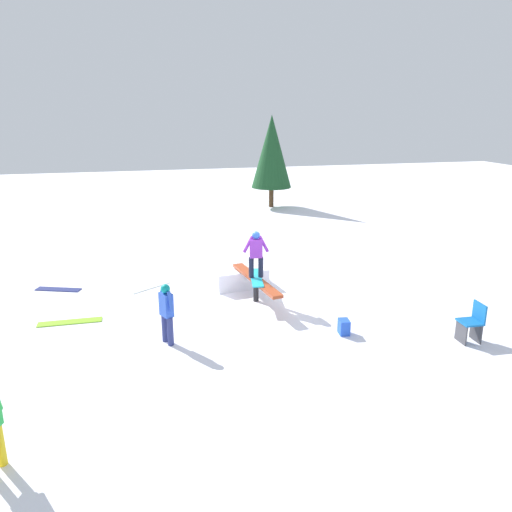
{
  "coord_description": "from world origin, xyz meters",
  "views": [
    {
      "loc": [
        11.9,
        -2.94,
        4.87
      ],
      "look_at": [
        0.0,
        0.0,
        1.24
      ],
      "focal_mm": 35.0,
      "sensor_mm": 36.0,
      "label": 1
    }
  ],
  "objects_px": {
    "loose_snowboard_navy": "(58,289)",
    "pine_tree_near": "(272,152)",
    "main_rider_on_rail": "(256,256)",
    "backpack_on_snow": "(344,327)",
    "rail_feature": "(256,281)",
    "folding_chair": "(472,324)",
    "loose_snowboard_white": "(150,287)",
    "loose_snowboard_lime": "(70,322)",
    "bystander_blue": "(167,311)"
  },
  "relations": [
    {
      "from": "pine_tree_near",
      "to": "backpack_on_snow",
      "type": "bearing_deg",
      "value": -9.36
    },
    {
      "from": "loose_snowboard_white",
      "to": "backpack_on_snow",
      "type": "xyz_separation_m",
      "value": [
        4.15,
        4.12,
        0.16
      ]
    },
    {
      "from": "rail_feature",
      "to": "loose_snowboard_lime",
      "type": "bearing_deg",
      "value": -95.03
    },
    {
      "from": "main_rider_on_rail",
      "to": "loose_snowboard_white",
      "type": "distance_m",
      "value": 3.42
    },
    {
      "from": "rail_feature",
      "to": "backpack_on_snow",
      "type": "distance_m",
      "value": 2.83
    },
    {
      "from": "loose_snowboard_navy",
      "to": "pine_tree_near",
      "type": "relative_size",
      "value": 0.27
    },
    {
      "from": "loose_snowboard_navy",
      "to": "folding_chair",
      "type": "xyz_separation_m",
      "value": [
        5.56,
        9.13,
        0.4
      ]
    },
    {
      "from": "folding_chair",
      "to": "main_rider_on_rail",
      "type": "bearing_deg",
      "value": -128.43
    },
    {
      "from": "main_rider_on_rail",
      "to": "loose_snowboard_navy",
      "type": "height_order",
      "value": "main_rider_on_rail"
    },
    {
      "from": "bystander_blue",
      "to": "loose_snowboard_lime",
      "type": "xyz_separation_m",
      "value": [
        -1.64,
        -2.18,
        -0.74
      ]
    },
    {
      "from": "loose_snowboard_lime",
      "to": "folding_chair",
      "type": "distance_m",
      "value": 9.14
    },
    {
      "from": "loose_snowboard_white",
      "to": "loose_snowboard_navy",
      "type": "height_order",
      "value": "same"
    },
    {
      "from": "loose_snowboard_white",
      "to": "pine_tree_near",
      "type": "distance_m",
      "value": 12.97
    },
    {
      "from": "bystander_blue",
      "to": "pine_tree_near",
      "type": "bearing_deg",
      "value": 131.88
    },
    {
      "from": "loose_snowboard_white",
      "to": "backpack_on_snow",
      "type": "height_order",
      "value": "backpack_on_snow"
    },
    {
      "from": "rail_feature",
      "to": "backpack_on_snow",
      "type": "relative_size",
      "value": 8.16
    },
    {
      "from": "rail_feature",
      "to": "main_rider_on_rail",
      "type": "bearing_deg",
      "value": 0.0
    },
    {
      "from": "backpack_on_snow",
      "to": "pine_tree_near",
      "type": "height_order",
      "value": "pine_tree_near"
    },
    {
      "from": "main_rider_on_rail",
      "to": "loose_snowboard_navy",
      "type": "relative_size",
      "value": 1.18
    },
    {
      "from": "loose_snowboard_lime",
      "to": "loose_snowboard_navy",
      "type": "bearing_deg",
      "value": 103.37
    },
    {
      "from": "folding_chair",
      "to": "backpack_on_snow",
      "type": "height_order",
      "value": "folding_chair"
    },
    {
      "from": "loose_snowboard_white",
      "to": "loose_snowboard_lime",
      "type": "bearing_deg",
      "value": 12.34
    },
    {
      "from": "loose_snowboard_lime",
      "to": "loose_snowboard_white",
      "type": "bearing_deg",
      "value": 46.64
    },
    {
      "from": "rail_feature",
      "to": "folding_chair",
      "type": "bearing_deg",
      "value": 40.69
    },
    {
      "from": "rail_feature",
      "to": "main_rider_on_rail",
      "type": "distance_m",
      "value": 0.68
    },
    {
      "from": "main_rider_on_rail",
      "to": "backpack_on_snow",
      "type": "distance_m",
      "value": 3.0
    },
    {
      "from": "bystander_blue",
      "to": "loose_snowboard_navy",
      "type": "distance_m",
      "value": 4.96
    },
    {
      "from": "rail_feature",
      "to": "loose_snowboard_white",
      "type": "relative_size",
      "value": 2.2
    },
    {
      "from": "rail_feature",
      "to": "main_rider_on_rail",
      "type": "height_order",
      "value": "main_rider_on_rail"
    },
    {
      "from": "folding_chair",
      "to": "loose_snowboard_navy",
      "type": "bearing_deg",
      "value": -118.98
    },
    {
      "from": "main_rider_on_rail",
      "to": "pine_tree_near",
      "type": "relative_size",
      "value": 0.32
    },
    {
      "from": "loose_snowboard_white",
      "to": "backpack_on_snow",
      "type": "bearing_deg",
      "value": 100.94
    },
    {
      "from": "main_rider_on_rail",
      "to": "loose_snowboard_white",
      "type": "xyz_separation_m",
      "value": [
        -1.73,
        -2.68,
        -1.22
      ]
    },
    {
      "from": "loose_snowboard_lime",
      "to": "backpack_on_snow",
      "type": "bearing_deg",
      "value": -18.94
    },
    {
      "from": "rail_feature",
      "to": "pine_tree_near",
      "type": "bearing_deg",
      "value": 154.2
    },
    {
      "from": "bystander_blue",
      "to": "backpack_on_snow",
      "type": "relative_size",
      "value": 3.96
    },
    {
      "from": "backpack_on_snow",
      "to": "rail_feature",
      "type": "bearing_deg",
      "value": 38.49
    },
    {
      "from": "pine_tree_near",
      "to": "rail_feature",
      "type": "bearing_deg",
      "value": -17.27
    },
    {
      "from": "rail_feature",
      "to": "bystander_blue",
      "type": "bearing_deg",
      "value": -60.15
    },
    {
      "from": "loose_snowboard_navy",
      "to": "loose_snowboard_lime",
      "type": "bearing_deg",
      "value": 123.51
    },
    {
      "from": "backpack_on_snow",
      "to": "pine_tree_near",
      "type": "distance_m",
      "value": 15.4
    },
    {
      "from": "loose_snowboard_white",
      "to": "pine_tree_near",
      "type": "relative_size",
      "value": 0.27
    },
    {
      "from": "loose_snowboard_white",
      "to": "main_rider_on_rail",
      "type": "bearing_deg",
      "value": 113.24
    },
    {
      "from": "loose_snowboard_lime",
      "to": "pine_tree_near",
      "type": "relative_size",
      "value": 0.32
    },
    {
      "from": "loose_snowboard_lime",
      "to": "backpack_on_snow",
      "type": "relative_size",
      "value": 4.28
    },
    {
      "from": "bystander_blue",
      "to": "loose_snowboard_white",
      "type": "xyz_separation_m",
      "value": [
        -3.66,
        -0.25,
        -0.74
      ]
    },
    {
      "from": "loose_snowboard_navy",
      "to": "bystander_blue",
      "type": "bearing_deg",
      "value": 144.55
    },
    {
      "from": "folding_chair",
      "to": "pine_tree_near",
      "type": "distance_m",
      "value": 16.15
    },
    {
      "from": "bystander_blue",
      "to": "loose_snowboard_lime",
      "type": "relative_size",
      "value": 0.92
    },
    {
      "from": "main_rider_on_rail",
      "to": "loose_snowboard_lime",
      "type": "bearing_deg",
      "value": -77.48
    }
  ]
}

